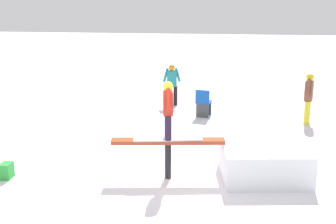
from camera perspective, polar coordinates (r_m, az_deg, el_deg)
The scene contains 9 objects.
ground_plane at distance 10.18m, azimuth -0.00°, elevation -8.02°, with size 60.00×60.00×0.00m, color white.
rail_feature at distance 9.91m, azimuth -0.00°, elevation -4.12°, with size 2.41×0.56×0.87m.
snow_kicker_ramp at distance 10.27m, azimuth 11.65°, elevation -5.99°, with size 1.80×1.50×0.71m, color white.
main_rider_on_rail at distance 9.69m, azimuth -0.00°, elevation -0.01°, with size 1.47×0.71×1.25m.
bystander_brown at distance 14.40m, azimuth 16.76°, elevation 1.91°, with size 0.31×0.68×1.52m.
bystander_teal at distance 15.93m, azimuth 0.47°, elevation 3.61°, with size 0.62×0.25×1.41m.
loose_snowboard_magenta at distance 12.66m, azimuth 13.37°, elevation -3.62°, with size 1.26×0.28×0.02m, color #C52AA2.
folding_chair at distance 14.67m, azimuth 4.35°, elevation 1.01°, with size 0.53×0.53×0.88m.
backpack_on_snow at distance 10.68m, azimuth -19.08°, elevation -6.77°, with size 0.30×0.22×0.34m, color green.
Camera 1 is at (-1.01, 9.29, 4.04)m, focal length 50.00 mm.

